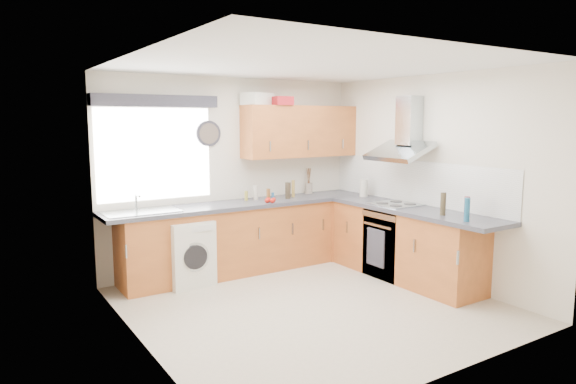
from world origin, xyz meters
TOP-DOWN VIEW (x-y plane):
  - ground_plane at (0.00, 0.00)m, footprint 3.60×3.60m
  - ceiling at (0.00, 0.00)m, footprint 3.60×3.60m
  - wall_back at (0.00, 1.80)m, footprint 3.60×0.02m
  - wall_front at (0.00, -1.80)m, footprint 3.60×0.02m
  - wall_left at (-1.80, 0.00)m, footprint 0.02×3.60m
  - wall_right at (1.80, 0.00)m, footprint 0.02×3.60m
  - window at (-1.05, 1.79)m, footprint 1.40×0.02m
  - window_blind at (-1.05, 1.70)m, footprint 1.50×0.18m
  - splashback at (1.79, 0.30)m, footprint 0.01×3.00m
  - base_cab_back at (-0.10, 1.51)m, footprint 3.00×0.58m
  - base_cab_corner at (1.50, 1.50)m, footprint 0.60×0.60m
  - base_cab_right at (1.51, 0.15)m, footprint 0.58×2.10m
  - worktop_back at (0.00, 1.50)m, footprint 3.60×0.62m
  - worktop_right at (1.50, 0.00)m, footprint 0.62×2.42m
  - sink at (-1.33, 1.50)m, footprint 0.84×0.46m
  - oven at (1.50, 0.30)m, footprint 0.56×0.58m
  - hob_plate at (1.50, 0.30)m, footprint 0.52×0.52m
  - extractor_hood at (1.60, 0.30)m, footprint 0.52×0.78m
  - upper_cabinets at (0.95, 1.62)m, footprint 1.70×0.35m
  - washing_machine at (-0.84, 1.40)m, footprint 0.56×0.55m
  - wall_clock at (-0.35, 1.76)m, footprint 0.33×0.04m
  - casserole at (0.30, 1.67)m, footprint 0.44×0.38m
  - storage_box at (0.59, 1.52)m, footprint 0.26×0.22m
  - utensil_pot at (1.15, 1.70)m, footprint 0.13×0.13m
  - kitchen_roll at (1.62, 1.05)m, footprint 0.12×0.12m
  - tomato_cluster at (0.27, 1.30)m, footprint 0.15×0.15m
  - jar_0 at (0.64, 1.46)m, footprint 0.08×0.08m
  - jar_1 at (0.77, 1.53)m, footprint 0.05×0.05m
  - jar_2 at (0.22, 1.59)m, footprint 0.07×0.07m
  - jar_3 at (0.32, 1.44)m, footprint 0.05×0.05m
  - jar_4 at (0.09, 1.61)m, footprint 0.05×0.05m
  - jar_5 at (0.38, 1.42)m, footprint 0.04×0.04m
  - bottle_0 at (1.43, -0.49)m, footprint 0.06×0.06m
  - bottle_1 at (1.57, -0.70)m, footprint 0.06×0.06m
  - bottle_2 at (1.35, -0.87)m, footprint 0.06×0.06m

SIDE VIEW (x-z plane):
  - ground_plane at x=0.00m, z-range 0.00..0.00m
  - washing_machine at x=-0.84m, z-range 0.00..0.78m
  - oven at x=1.50m, z-range 0.00..0.85m
  - base_cab_back at x=-0.10m, z-range 0.00..0.86m
  - base_cab_corner at x=1.50m, z-range 0.00..0.86m
  - base_cab_right at x=1.51m, z-range 0.00..0.86m
  - worktop_back at x=0.00m, z-range 0.86..0.91m
  - worktop_right at x=1.50m, z-range 0.86..0.91m
  - hob_plate at x=1.50m, z-range 0.91..0.92m
  - tomato_cluster at x=0.27m, z-range 0.91..0.97m
  - sink at x=-1.33m, z-range 0.90..1.00m
  - jar_5 at x=0.38m, z-range 0.91..1.01m
  - jar_4 at x=0.09m, z-range 0.91..1.03m
  - utensil_pot at x=1.15m, z-range 0.91..1.06m
  - jar_3 at x=0.32m, z-range 0.91..1.07m
  - jar_2 at x=0.22m, z-range 0.91..1.10m
  - jar_0 at x=0.64m, z-range 0.91..1.13m
  - bottle_1 at x=1.57m, z-range 0.91..1.13m
  - jar_1 at x=0.77m, z-range 0.91..1.14m
  - kitchen_roll at x=1.62m, z-range 0.91..1.15m
  - bottle_2 at x=1.35m, z-range 0.91..1.16m
  - bottle_0 at x=1.43m, z-range 0.91..1.16m
  - splashback at x=1.79m, z-range 0.91..1.45m
  - wall_back at x=0.00m, z-range 0.00..2.50m
  - wall_front at x=0.00m, z-range 0.00..2.50m
  - wall_left at x=-1.80m, z-range 0.00..2.50m
  - wall_right at x=1.80m, z-range 0.00..2.50m
  - window at x=-1.05m, z-range 1.00..2.10m
  - extractor_hood at x=1.60m, z-range 1.44..2.10m
  - wall_clock at x=-0.35m, z-range 1.62..1.95m
  - upper_cabinets at x=0.95m, z-range 1.45..2.15m
  - window_blind at x=-1.05m, z-range 2.11..2.25m
  - storage_box at x=0.59m, z-range 2.15..2.26m
  - casserole at x=0.30m, z-range 2.15..2.31m
  - ceiling at x=0.00m, z-range 2.49..2.51m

